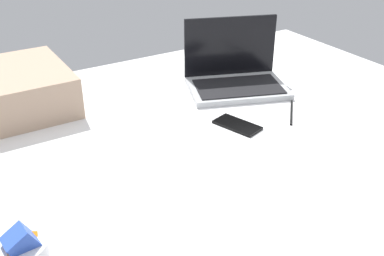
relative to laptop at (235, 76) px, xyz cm
name	(u,v)px	position (x,y,z in cm)	size (l,w,h in cm)	color
bed_mattress	(209,165)	(-27.40, -25.85, -13.41)	(180.00, 140.00, 18.00)	white
laptop	(235,76)	(0.00, 0.00, 0.00)	(38.92, 32.99, 23.00)	#B7BABC
cell_phone	(237,125)	(-16.41, -24.17, -4.01)	(6.80, 14.00, 0.80)	black
charger_cable	(292,112)	(3.41, -25.96, -4.11)	(17.00, 0.60, 0.60)	black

